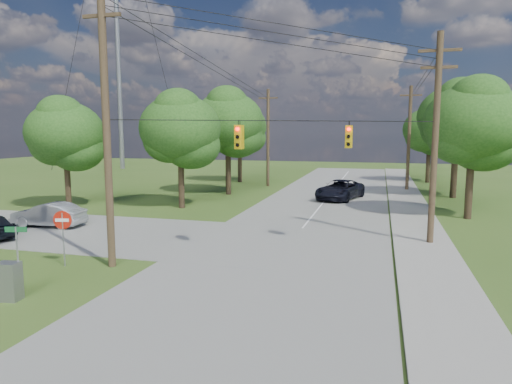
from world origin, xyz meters
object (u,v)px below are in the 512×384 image
(pole_sw, at_px, (106,119))
(pole_ne, at_px, (435,137))
(control_cabinet, at_px, (9,281))
(car_main_north, at_px, (340,190))
(car_cross_silver, at_px, (49,215))
(do_not_enter_sign, at_px, (63,226))
(pole_north_e, at_px, (409,137))
(pole_north_w, at_px, (268,137))

(pole_sw, bearing_deg, pole_ne, 29.38)
(pole_sw, relative_size, control_cabinet, 9.06)
(pole_ne, relative_size, car_main_north, 1.80)
(car_cross_silver, bearing_deg, do_not_enter_sign, 39.61)
(pole_north_e, relative_size, do_not_enter_sign, 4.16)
(car_cross_silver, xyz_separation_m, do_not_enter_sign, (6.27, -6.64, 1.00))
(pole_north_w, bearing_deg, control_cabinet, -91.26)
(pole_north_e, bearing_deg, pole_north_w, 180.00)
(pole_ne, bearing_deg, pole_sw, -150.62)
(pole_north_e, distance_m, car_main_north, 10.51)
(pole_north_w, relative_size, car_cross_silver, 2.29)
(car_cross_silver, distance_m, car_main_north, 22.47)
(car_cross_silver, relative_size, control_cabinet, 3.29)
(pole_north_w, bearing_deg, pole_north_e, 0.00)
(pole_sw, height_order, pole_north_e, pole_sw)
(car_main_north, distance_m, control_cabinet, 27.79)
(pole_north_w, bearing_deg, pole_sw, -89.23)
(control_cabinet, bearing_deg, pole_north_e, 59.45)
(pole_sw, height_order, pole_ne, pole_sw)
(pole_sw, bearing_deg, car_cross_silver, 143.35)
(pole_north_e, xyz_separation_m, car_cross_silver, (-21.75, -23.47, -4.38))
(pole_north_w, distance_m, do_not_enter_sign, 30.34)
(pole_sw, xyz_separation_m, do_not_enter_sign, (-1.98, -0.51, -4.48))
(pole_sw, relative_size, pole_ne, 1.14)
(pole_sw, height_order, car_cross_silver, pole_sw)
(pole_ne, height_order, control_cabinet, pole_ne)
(pole_sw, bearing_deg, car_main_north, 70.58)
(pole_north_e, relative_size, pole_north_w, 1.00)
(pole_north_e, bearing_deg, car_main_north, -126.96)
(pole_north_w, relative_size, do_not_enter_sign, 4.16)
(pole_north_w, bearing_deg, car_cross_silver, -108.49)
(car_main_north, height_order, do_not_enter_sign, do_not_enter_sign)
(pole_north_e, bearing_deg, control_cabinet, -113.31)
(car_cross_silver, bearing_deg, control_cabinet, 30.24)
(car_cross_silver, relative_size, do_not_enter_sign, 1.81)
(pole_north_w, height_order, car_cross_silver, pole_north_w)
(pole_north_w, relative_size, control_cabinet, 7.55)
(pole_ne, relative_size, control_cabinet, 7.93)
(do_not_enter_sign, bearing_deg, pole_north_w, 74.20)
(control_cabinet, distance_m, do_not_enter_sign, 4.13)
(car_main_north, bearing_deg, pole_north_e, 68.82)
(pole_north_w, xyz_separation_m, control_cabinet, (-0.75, -34.00, -4.47))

